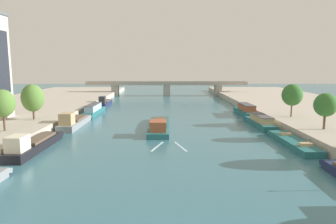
% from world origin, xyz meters
% --- Properties ---
extents(quay_left, '(36.00, 170.00, 1.79)m').
position_xyz_m(quay_left, '(-39.75, 55.00, 0.89)').
color(quay_left, '#B7AD9E').
rests_on(quay_left, ground).
extents(quay_right, '(36.00, 170.00, 1.79)m').
position_xyz_m(quay_right, '(39.75, 55.00, 0.89)').
color(quay_right, '#B7AD9E').
rests_on(quay_right, ground).
extents(barge_midriver, '(4.06, 20.10, 2.78)m').
position_xyz_m(barge_midriver, '(-1.81, 41.23, 0.82)').
color(barge_midriver, '#23666B').
rests_on(barge_midriver, ground).
extents(wake_behind_barge, '(5.60, 5.89, 0.03)m').
position_xyz_m(wake_behind_barge, '(-0.02, 28.23, 0.01)').
color(wake_behind_barge, '#AAD6E0').
rests_on(wake_behind_barge, ground).
extents(moored_boat_left_near, '(3.32, 15.85, 3.29)m').
position_xyz_m(moored_boat_left_near, '(-20.13, 26.00, 0.98)').
color(moored_boat_left_near, black).
rests_on(moored_boat_left_near, ground).
extents(moored_boat_left_downstream, '(3.26, 15.55, 3.51)m').
position_xyz_m(moored_boat_left_downstream, '(-19.52, 44.41, 1.03)').
color(moored_boat_left_downstream, gray).
rests_on(moored_boat_left_downstream, ground).
extents(moored_boat_left_far, '(2.89, 15.94, 2.71)m').
position_xyz_m(moored_boat_left_far, '(-19.27, 61.19, 1.13)').
color(moored_boat_left_far, '#23666B').
rests_on(moored_boat_left_far, ground).
extents(moored_boat_left_end, '(2.87, 14.92, 3.42)m').
position_xyz_m(moored_boat_left_end, '(-19.69, 77.99, 1.01)').
color(moored_boat_left_end, '#1E284C').
rests_on(moored_boat_left_end, ground).
extents(moored_boat_right_midway, '(3.31, 15.23, 2.08)m').
position_xyz_m(moored_boat_right_midway, '(19.69, 28.87, 0.52)').
color(moored_boat_right_midway, '#23666B').
rests_on(moored_boat_right_midway, ground).
extents(moored_boat_right_gap_after, '(3.18, 13.96, 2.51)m').
position_xyz_m(moored_boat_right_gap_after, '(19.22, 44.34, 1.05)').
color(moored_boat_right_gap_after, '#23666B').
rests_on(moored_boat_right_gap_after, ground).
extents(moored_boat_right_upstream, '(3.24, 14.09, 2.96)m').
position_xyz_m(moored_boat_right_upstream, '(20.00, 59.06, 1.24)').
color(moored_boat_right_upstream, '#23666B').
rests_on(moored_boat_right_upstream, ground).
extents(tree_left_end_of_row, '(3.93, 3.93, 6.89)m').
position_xyz_m(tree_left_end_of_row, '(-27.28, 31.93, 6.38)').
color(tree_left_end_of_row, brown).
rests_on(tree_left_end_of_row, quay_left).
extents(tree_left_past_mid, '(4.43, 4.43, 7.10)m').
position_xyz_m(tree_left_past_mid, '(-27.18, 43.11, 6.11)').
color(tree_left_past_mid, brown).
rests_on(tree_left_past_mid, quay_left).
extents(tree_right_by_lamp, '(3.82, 3.82, 6.19)m').
position_xyz_m(tree_right_by_lamp, '(26.47, 32.71, 5.95)').
color(tree_right_by_lamp, brown).
rests_on(tree_right_by_lamp, quay_right).
extents(tree_right_nearest, '(4.29, 4.29, 6.94)m').
position_xyz_m(tree_right_nearest, '(26.18, 45.77, 6.43)').
color(tree_right_nearest, brown).
rests_on(tree_right_nearest, quay_right).
extents(bridge_far, '(67.50, 4.40, 6.09)m').
position_xyz_m(bridge_far, '(0.00, 111.18, 3.95)').
color(bridge_far, '#9E998E').
rests_on(bridge_far, ground).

